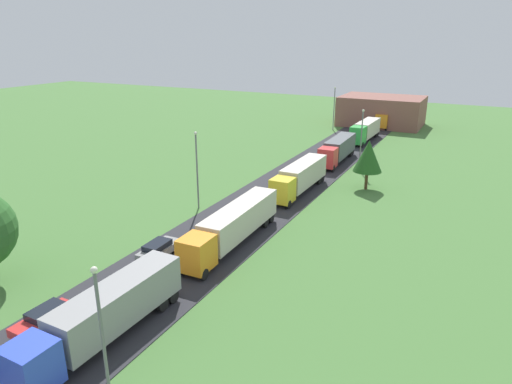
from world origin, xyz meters
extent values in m
cube|color=#2B2B30|center=(0.00, 24.50, 0.03)|extent=(10.00, 140.00, 0.06)
cube|color=white|center=(0.00, 10.08, 0.07)|extent=(0.16, 2.40, 0.01)
cube|color=white|center=(0.00, 16.46, 0.07)|extent=(0.16, 2.40, 0.01)
cube|color=white|center=(0.00, 23.55, 0.07)|extent=(0.16, 2.40, 0.01)
cube|color=white|center=(0.00, 29.59, 0.07)|extent=(0.16, 2.40, 0.01)
cube|color=white|center=(0.00, 36.87, 0.07)|extent=(0.16, 2.40, 0.01)
cube|color=white|center=(0.00, 44.36, 0.07)|extent=(0.16, 2.40, 0.01)
cube|color=white|center=(0.00, 51.36, 0.07)|extent=(0.16, 2.40, 0.01)
cube|color=white|center=(0.00, 59.11, 0.07)|extent=(0.16, 2.40, 0.01)
cube|color=white|center=(0.00, 66.31, 0.07)|extent=(0.16, 2.40, 0.01)
cube|color=white|center=(0.00, 73.51, 0.07)|extent=(0.16, 2.40, 0.01)
cube|color=white|center=(0.00, 81.00, 0.07)|extent=(0.16, 2.40, 0.01)
cube|color=blue|center=(2.09, 8.54, 1.91)|extent=(2.49, 2.49, 2.71)
cube|color=black|center=(2.06, 7.38, 2.40)|extent=(2.10, 0.14, 1.19)
cube|color=gray|center=(2.22, 15.22, 2.19)|extent=(2.71, 10.27, 2.66)
cube|color=black|center=(2.22, 15.22, 0.66)|extent=(1.10, 9.73, 0.24)
cylinder|color=black|center=(3.34, 18.27, 0.56)|extent=(0.37, 1.01, 1.00)
cylinder|color=black|center=(1.24, 18.31, 0.56)|extent=(0.37, 1.01, 1.00)
cylinder|color=black|center=(3.36, 19.49, 0.56)|extent=(0.37, 1.01, 1.00)
cylinder|color=black|center=(1.26, 19.54, 0.56)|extent=(0.37, 1.01, 1.00)
cube|color=orange|center=(2.51, 24.02, 1.94)|extent=(2.49, 2.81, 2.77)
cube|color=black|center=(2.54, 22.70, 2.44)|extent=(2.10, 0.14, 1.22)
cube|color=beige|center=(2.38, 31.73, 2.18)|extent=(2.71, 12.00, 2.65)
cube|color=black|center=(2.38, 31.73, 0.66)|extent=(1.10, 11.38, 0.24)
cylinder|color=black|center=(3.58, 23.35, 0.56)|extent=(0.37, 1.01, 1.00)
cylinder|color=black|center=(1.48, 23.31, 0.56)|extent=(0.37, 1.01, 1.00)
cylinder|color=black|center=(3.37, 35.34, 0.56)|extent=(0.37, 1.01, 1.00)
cylinder|color=black|center=(1.27, 35.30, 0.56)|extent=(0.37, 1.01, 1.00)
cylinder|color=black|center=(3.34, 36.77, 0.56)|extent=(0.37, 1.01, 1.00)
cylinder|color=black|center=(1.24, 36.74, 0.56)|extent=(0.37, 1.01, 1.00)
cube|color=yellow|center=(2.34, 42.03, 1.95)|extent=(2.46, 2.54, 2.78)
cube|color=black|center=(2.33, 40.83, 2.45)|extent=(2.10, 0.12, 1.23)
cube|color=beige|center=(2.40, 48.67, 2.26)|extent=(2.59, 10.09, 2.80)
cube|color=black|center=(2.40, 48.67, 0.66)|extent=(0.99, 9.57, 0.24)
cylinder|color=black|center=(3.38, 41.39, 0.56)|extent=(0.36, 1.00, 1.00)
cylinder|color=black|center=(1.28, 41.41, 0.56)|extent=(0.36, 1.00, 1.00)
cylinder|color=black|center=(3.47, 51.68, 0.56)|extent=(0.36, 1.00, 1.00)
cylinder|color=black|center=(1.37, 51.70, 0.56)|extent=(0.36, 1.00, 1.00)
cylinder|color=black|center=(3.48, 52.89, 0.56)|extent=(0.36, 1.00, 1.00)
cylinder|color=black|center=(1.38, 52.91, 0.56)|extent=(0.36, 1.00, 1.00)
cube|color=red|center=(2.28, 58.65, 1.96)|extent=(2.49, 2.58, 2.81)
cube|color=black|center=(2.30, 57.44, 2.47)|extent=(2.10, 0.14, 1.24)
cube|color=#4C5156|center=(2.15, 65.10, 2.24)|extent=(2.69, 9.72, 2.76)
cube|color=black|center=(2.15, 65.10, 0.66)|extent=(1.08, 9.20, 0.24)
cylinder|color=black|center=(3.34, 58.04, 0.56)|extent=(0.37, 1.01, 1.00)
cylinder|color=black|center=(1.24, 58.00, 0.56)|extent=(0.37, 1.01, 1.00)
cylinder|color=black|center=(3.14, 68.02, 0.56)|extent=(0.37, 1.01, 1.00)
cylinder|color=black|center=(1.04, 67.98, 0.56)|extent=(0.37, 1.01, 1.00)
cylinder|color=black|center=(3.12, 69.18, 0.56)|extent=(0.37, 1.01, 1.00)
cylinder|color=black|center=(1.02, 69.14, 0.56)|extent=(0.37, 1.01, 1.00)
cube|color=green|center=(2.16, 75.74, 2.07)|extent=(2.51, 2.73, 3.02)
cube|color=black|center=(2.13, 74.46, 2.61)|extent=(2.10, 0.16, 1.33)
cube|color=beige|center=(2.33, 82.01, 2.24)|extent=(2.74, 9.24, 2.76)
cube|color=black|center=(2.33, 82.01, 0.66)|extent=(1.13, 8.74, 0.24)
cylinder|color=black|center=(3.19, 75.04, 0.56)|extent=(0.38, 1.01, 1.00)
cylinder|color=black|center=(1.10, 75.10, 0.56)|extent=(0.38, 1.01, 1.00)
cylinder|color=black|center=(3.45, 84.73, 0.56)|extent=(0.38, 1.01, 1.00)
cylinder|color=black|center=(1.35, 84.79, 0.56)|extent=(0.38, 1.01, 1.00)
cylinder|color=black|center=(3.48, 85.83, 0.56)|extent=(0.38, 1.01, 1.00)
cylinder|color=black|center=(1.38, 85.89, 0.56)|extent=(0.38, 1.01, 1.00)
cube|color=orange|center=(2.75, 92.89, 1.96)|extent=(2.51, 2.68, 2.80)
cube|color=black|center=(2.78, 91.64, 2.46)|extent=(2.10, 0.15, 1.23)
cube|color=#4C5156|center=(2.59, 99.23, 2.17)|extent=(2.74, 9.43, 2.63)
cube|color=black|center=(2.59, 99.23, 0.66)|extent=(1.13, 8.92, 0.24)
cylinder|color=black|center=(3.82, 92.26, 0.56)|extent=(0.38, 1.01, 1.00)
cylinder|color=black|center=(1.72, 92.21, 0.56)|extent=(0.38, 1.01, 1.00)
cylinder|color=black|center=(3.56, 102.07, 0.56)|extent=(0.38, 1.01, 1.00)
cylinder|color=black|center=(1.46, 102.01, 0.56)|extent=(0.38, 1.01, 1.00)
cylinder|color=black|center=(3.53, 103.19, 0.56)|extent=(0.38, 1.01, 1.00)
cylinder|color=black|center=(1.43, 103.13, 0.56)|extent=(0.38, 1.01, 1.00)
cube|color=red|center=(-2.46, 12.98, 0.69)|extent=(1.98, 4.43, 0.62)
cube|color=black|center=(-2.45, 13.20, 1.25)|extent=(1.62, 2.50, 0.49)
cylinder|color=black|center=(-1.69, 11.47, 0.38)|extent=(0.24, 0.65, 0.64)
cylinder|color=black|center=(-3.32, 11.53, 0.38)|extent=(0.24, 0.65, 0.64)
cylinder|color=black|center=(-1.59, 14.44, 0.38)|extent=(0.24, 0.65, 0.64)
cylinder|color=black|center=(-3.23, 14.49, 0.38)|extent=(0.24, 0.65, 0.64)
cube|color=gray|center=(-2.26, 25.05, 0.71)|extent=(1.97, 4.58, 0.66)
cube|color=black|center=(-2.25, 24.83, 1.29)|extent=(1.61, 2.58, 0.49)
cylinder|color=black|center=(-3.12, 26.57, 0.38)|extent=(0.24, 0.65, 0.64)
cylinder|color=black|center=(-1.49, 26.62, 0.38)|extent=(0.24, 0.65, 0.64)
cylinder|color=black|center=(-3.03, 23.49, 0.38)|extent=(0.24, 0.65, 0.64)
cylinder|color=black|center=(-1.40, 23.54, 0.38)|extent=(0.24, 0.65, 0.64)
cylinder|color=slate|center=(6.58, 9.63, 4.12)|extent=(0.18, 0.18, 8.24)
sphere|color=silver|center=(6.58, 9.63, 8.36)|extent=(0.36, 0.36, 0.36)
cylinder|color=slate|center=(-5.98, 37.02, 4.33)|extent=(0.18, 0.18, 8.67)
sphere|color=silver|center=(-5.98, 37.02, 8.79)|extent=(0.36, 0.36, 0.36)
cylinder|color=slate|center=(6.38, 61.11, 4.32)|extent=(0.18, 0.18, 8.64)
sphere|color=silver|center=(6.38, 61.11, 8.76)|extent=(0.36, 0.36, 0.36)
cylinder|color=slate|center=(-6.38, 88.34, 4.30)|extent=(0.18, 0.18, 8.59)
sphere|color=silver|center=(-6.38, 88.34, 8.71)|extent=(0.36, 0.36, 0.36)
cylinder|color=#513823|center=(9.52, 52.64, 1.20)|extent=(0.40, 0.40, 2.40)
cone|color=#23561E|center=(9.52, 52.64, 4.42)|extent=(3.66, 3.66, 4.03)
cube|color=brown|center=(1.33, 98.22, 3.12)|extent=(17.26, 12.18, 6.24)
camera|label=1|loc=(22.36, -4.38, 19.06)|focal=32.33mm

